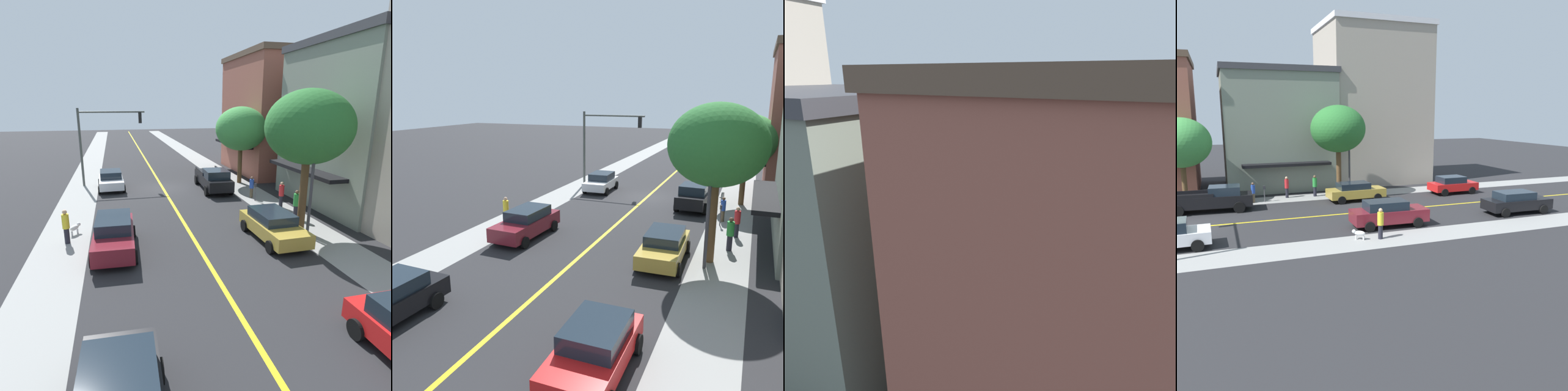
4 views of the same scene
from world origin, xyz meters
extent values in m
plane|color=#262628|center=(0.00, 0.00, 0.00)|extent=(140.00, 140.00, 0.00)
cube|color=gray|center=(-6.60, 0.00, 0.00)|extent=(2.66, 126.00, 0.01)
cube|color=gray|center=(6.60, 0.00, 0.00)|extent=(2.66, 126.00, 0.01)
cube|color=yellow|center=(0.00, 0.00, 0.00)|extent=(0.20, 126.00, 0.00)
cube|color=#935142|center=(-13.69, -4.97, 5.58)|extent=(10.43, 10.73, 11.16)
cube|color=brown|center=(-13.69, -4.97, 11.41)|extent=(10.73, 11.03, 0.50)
cube|color=black|center=(-7.92, -4.97, 2.98)|extent=(1.11, 8.16, 0.24)
cube|color=gray|center=(-13.69, 7.67, 5.23)|extent=(9.36, 9.85, 10.46)
cube|color=#38383D|center=(-13.69, 7.67, 10.71)|extent=(9.66, 10.15, 0.50)
cube|color=black|center=(-8.39, 7.67, 2.63)|extent=(1.25, 7.48, 0.24)
cylinder|color=brown|center=(-6.08, 11.57, 2.00)|extent=(0.42, 0.42, 3.99)
ellipsoid|color=#286B2D|center=(-6.08, 11.57, 5.70)|extent=(4.55, 4.55, 3.86)
cylinder|color=brown|center=(-7.01, -0.41, 1.57)|extent=(0.39, 0.39, 3.13)
ellipsoid|color=#3D8E42|center=(-7.01, -0.41, 4.79)|extent=(4.42, 4.42, 3.76)
cylinder|color=silver|center=(-5.68, -0.71, 0.30)|extent=(0.24, 0.24, 0.60)
sphere|color=#B2B2B7|center=(-5.68, -0.71, 0.67)|extent=(0.22, 0.22, 0.22)
cylinder|color=#B2B2B7|center=(-5.85, -0.71, 0.33)|extent=(0.10, 0.10, 0.10)
cylinder|color=#B2B2B7|center=(-5.51, -0.71, 0.33)|extent=(0.10, 0.10, 0.10)
cylinder|color=#4C4C51|center=(-6.03, 5.39, 0.52)|extent=(0.07, 0.07, 1.04)
cube|color=#2D2D33|center=(-6.03, 5.39, 1.17)|extent=(0.12, 0.18, 0.26)
cylinder|color=#474C47|center=(6.53, -2.49, 3.28)|extent=(0.20, 0.20, 6.55)
cylinder|color=#474C47|center=(3.80, -2.49, 6.21)|extent=(5.47, 0.14, 0.14)
cube|color=black|center=(1.47, -2.49, 5.71)|extent=(0.26, 0.32, 0.90)
sphere|color=red|center=(1.47, -2.49, 6.01)|extent=(0.20, 0.20, 0.20)
sphere|color=yellow|center=(1.47, -2.49, 5.71)|extent=(0.20, 0.20, 0.20)
sphere|color=green|center=(1.47, -2.49, 5.41)|extent=(0.20, 0.20, 0.20)
cylinder|color=#38383D|center=(-5.96, 12.47, 3.11)|extent=(0.16, 0.16, 6.22)
ellipsoid|color=silver|center=(-5.96, 12.47, 6.37)|extent=(0.70, 0.36, 0.24)
cylinder|color=black|center=(-2.97, 20.01, 0.32)|extent=(0.23, 0.64, 0.64)
cube|color=silver|center=(4.20, -0.61, 0.64)|extent=(2.02, 4.19, 0.64)
cube|color=#19232D|center=(4.21, -0.82, 1.25)|extent=(1.73, 2.29, 0.57)
cylinder|color=black|center=(3.21, 0.72, 0.32)|extent=(0.24, 0.65, 0.64)
cylinder|color=black|center=(5.10, 0.78, 0.32)|extent=(0.24, 0.65, 0.64)
cylinder|color=black|center=(3.30, -2.01, 0.32)|extent=(0.24, 0.65, 0.64)
cylinder|color=black|center=(5.19, -1.94, 0.32)|extent=(0.24, 0.65, 0.64)
cube|color=#19232D|center=(3.96, 21.53, 1.29)|extent=(1.72, 2.63, 0.52)
cylinder|color=black|center=(2.99, 20.23, 0.32)|extent=(0.24, 0.65, 0.64)
cylinder|color=black|center=(4.85, 20.16, 0.32)|extent=(0.24, 0.65, 0.64)
cube|color=#B29338|center=(-4.00, 12.39, 0.66)|extent=(2.01, 4.62, 0.67)
cube|color=#19232D|center=(-4.00, 12.16, 1.24)|extent=(1.73, 2.52, 0.50)
cylinder|color=black|center=(-4.99, 13.87, 0.32)|extent=(0.24, 0.65, 0.64)
cylinder|color=black|center=(-3.10, 13.92, 0.32)|extent=(0.24, 0.65, 0.64)
cylinder|color=black|center=(-4.90, 10.85, 0.32)|extent=(0.24, 0.65, 0.64)
cylinder|color=black|center=(-3.02, 10.91, 0.32)|extent=(0.24, 0.65, 0.64)
cube|color=maroon|center=(4.02, 11.91, 0.71)|extent=(1.98, 4.84, 0.78)
cube|color=#19232D|center=(4.01, 11.67, 1.37)|extent=(1.69, 2.63, 0.55)
cylinder|color=black|center=(3.15, 13.51, 0.32)|extent=(0.24, 0.65, 0.64)
cylinder|color=black|center=(4.98, 13.45, 0.32)|extent=(0.24, 0.65, 0.64)
cylinder|color=black|center=(3.05, 10.36, 0.32)|extent=(0.24, 0.65, 0.64)
cylinder|color=black|center=(4.88, 10.30, 0.32)|extent=(0.24, 0.65, 0.64)
cube|color=black|center=(-4.00, 1.33, 0.81)|extent=(2.21, 6.01, 0.82)
cube|color=#19232D|center=(-3.95, 2.39, 1.53)|extent=(1.87, 2.21, 0.61)
cube|color=black|center=(-4.95, 0.18, 1.34)|extent=(0.25, 3.08, 0.24)
cube|color=black|center=(-3.17, 0.10, 1.34)|extent=(0.25, 3.08, 0.24)
cylinder|color=black|center=(-4.87, 3.38, 0.40)|extent=(0.32, 0.81, 0.80)
cylinder|color=black|center=(-2.94, 3.29, 0.40)|extent=(0.32, 0.81, 0.80)
cylinder|color=black|center=(-5.06, -0.64, 0.40)|extent=(0.32, 0.81, 0.80)
cylinder|color=black|center=(-3.13, -0.73, 0.40)|extent=(0.32, 0.81, 0.80)
cylinder|color=black|center=(6.36, 10.40, 0.41)|extent=(0.26, 0.26, 0.81)
cylinder|color=yellow|center=(6.36, 10.40, 1.18)|extent=(0.35, 0.35, 0.74)
sphere|color=tan|center=(6.36, 10.40, 1.67)|extent=(0.23, 0.23, 0.23)
cylinder|color=black|center=(-6.87, 9.67, 0.41)|extent=(0.28, 0.28, 0.82)
cylinder|color=#288C38|center=(-6.87, 9.67, 1.20)|extent=(0.37, 0.37, 0.75)
sphere|color=brown|center=(-6.87, 9.67, 1.69)|extent=(0.23, 0.23, 0.23)
cylinder|color=brown|center=(-6.10, 4.53, 0.37)|extent=(0.24, 0.24, 0.74)
cylinder|color=#284CB2|center=(-6.10, 4.53, 1.07)|extent=(0.32, 0.32, 0.67)
sphere|color=brown|center=(-6.10, 4.53, 1.52)|extent=(0.21, 0.21, 0.21)
cylinder|color=black|center=(-7.09, 7.33, 0.41)|extent=(0.25, 0.25, 0.81)
cylinder|color=red|center=(-7.09, 7.33, 1.18)|extent=(0.34, 0.34, 0.74)
sphere|color=tan|center=(-7.09, 7.33, 1.67)|extent=(0.23, 0.23, 0.23)
ellipsoid|color=silver|center=(6.13, 9.24, 0.39)|extent=(0.58, 0.67, 0.28)
sphere|color=silver|center=(5.93, 8.96, 0.47)|extent=(0.22, 0.22, 0.22)
cylinder|color=silver|center=(6.00, 9.06, 0.13)|extent=(0.10, 0.10, 0.25)
cylinder|color=silver|center=(6.25, 9.42, 0.13)|extent=(0.10, 0.10, 0.25)
camera|label=1|loc=(3.72, 27.15, 6.81)|focal=30.54mm
camera|label=2|loc=(-7.72, 30.96, 7.88)|focal=37.38mm
camera|label=3|loc=(-24.20, -5.13, 11.49)|focal=33.41mm
camera|label=4|loc=(27.39, 1.99, 7.07)|focal=38.27mm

